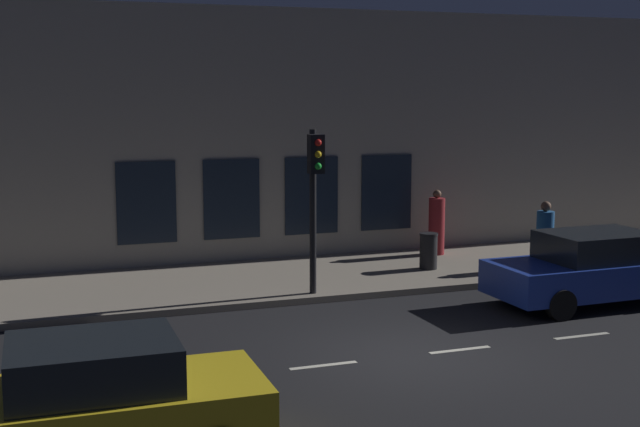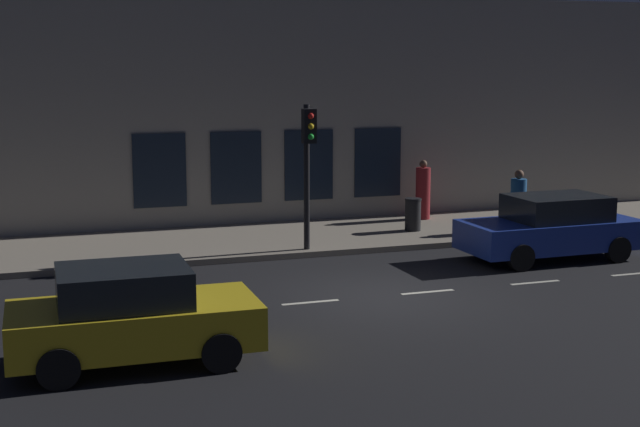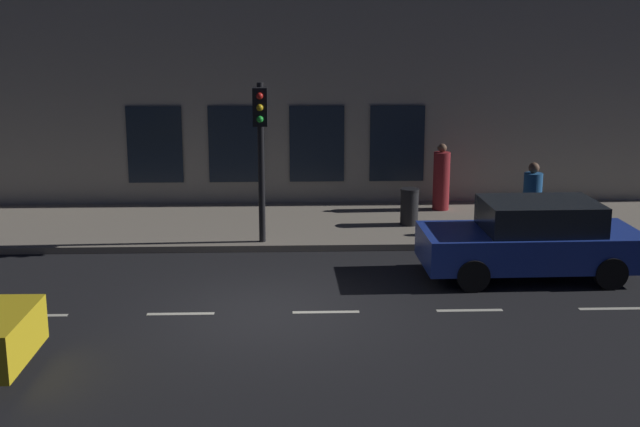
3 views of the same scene
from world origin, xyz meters
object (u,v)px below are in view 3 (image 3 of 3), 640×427
parked_car_0 (532,239)px  pedestrian_1 (532,201)px  pedestrian_0 (441,180)px  trash_bin (409,207)px  traffic_light (261,136)px

parked_car_0 → pedestrian_1: size_ratio=2.58×
parked_car_0 → pedestrian_0: size_ratio=2.48×
pedestrian_0 → trash_bin: (-1.67, 1.08, -0.35)m
traffic_light → pedestrian_0: (3.26, -4.66, -1.65)m
traffic_light → parked_car_0: bearing=-112.4°
pedestrian_0 → trash_bin: size_ratio=1.95×
parked_car_0 → pedestrian_0: bearing=7.8°
parked_car_0 → trash_bin: parked_car_0 is taller
pedestrian_1 → parked_car_0: bearing=-53.2°
parked_car_0 → pedestrian_1: pedestrian_1 is taller
parked_car_0 → pedestrian_0: (5.53, 0.87, 0.17)m
pedestrian_1 → pedestrian_0: bearing=175.8°
parked_car_0 → trash_bin: size_ratio=4.84×
pedestrian_0 → pedestrian_1: bearing=-160.5°
trash_bin → pedestrian_1: bearing=-108.4°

